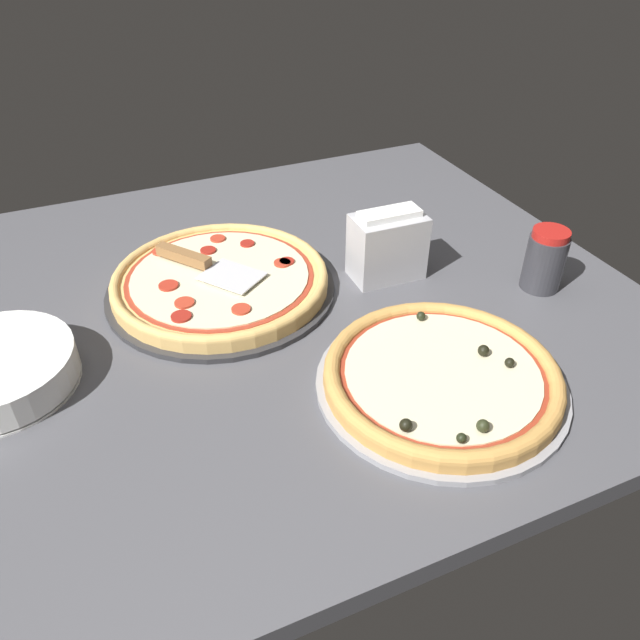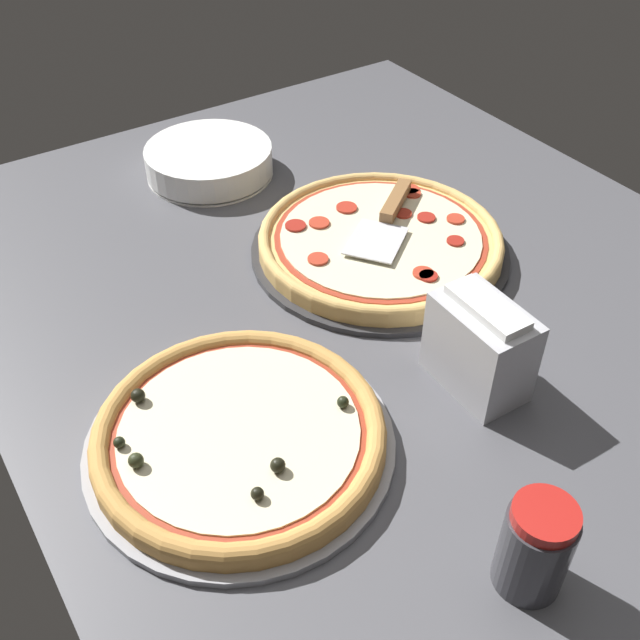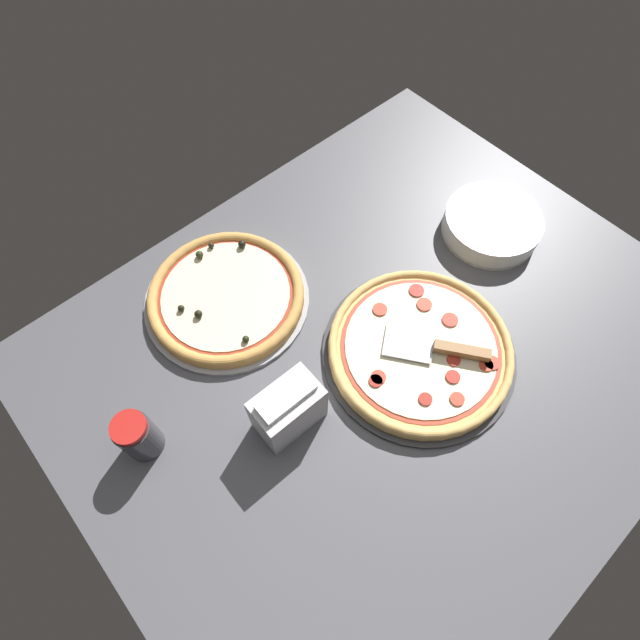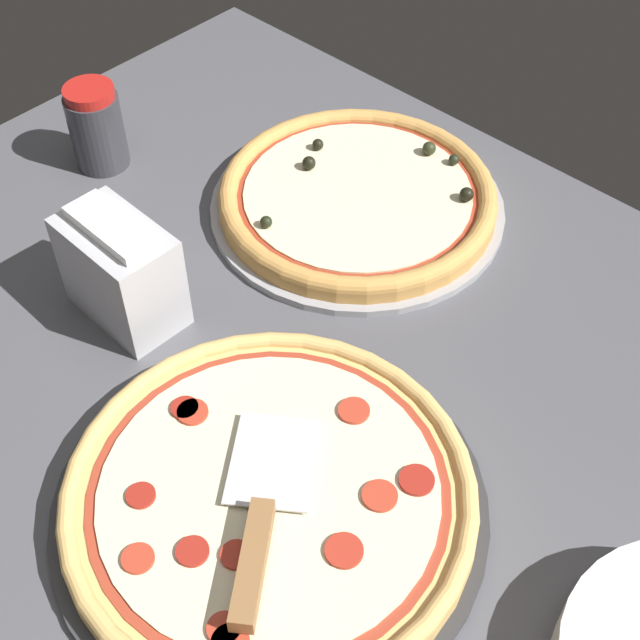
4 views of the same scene
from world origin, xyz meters
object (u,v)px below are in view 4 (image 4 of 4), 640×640
pizza_front (269,495)px  parmesan_shaker (96,127)px  napkin_holder (121,271)px  pizza_back (358,196)px  serving_spatula (259,532)px

pizza_front → parmesan_shaker: (-55.42, 22.52, 3.17)cm
napkin_holder → pizza_back: bearing=76.6°
pizza_front → napkin_holder: (-30.74, 7.33, 3.89)cm
napkin_holder → parmesan_shaker: bearing=148.4°
pizza_back → pizza_front: bearing=-59.2°
pizza_front → napkin_holder: napkin_holder is taller
pizza_back → napkin_holder: bearing=-103.4°
pizza_back → napkin_holder: 32.75cm
parmesan_shaker → napkin_holder: bearing=-31.6°
serving_spatula → napkin_holder: bearing=161.1°
napkin_holder → pizza_front: bearing=-13.4°
pizza_front → napkin_holder: size_ratio=2.90×
pizza_back → serving_spatula: size_ratio=1.71×
pizza_front → pizza_back: 45.33cm
pizza_back → parmesan_shaker: size_ratio=3.02×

